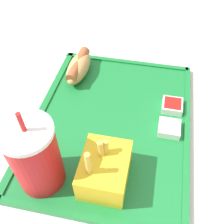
# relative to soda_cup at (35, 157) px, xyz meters

# --- Properties ---
(ground_plane) EXTENTS (8.00, 8.00, 0.00)m
(ground_plane) POSITION_rel_soda_cup_xyz_m (0.18, -0.09, -0.79)
(ground_plane) COLOR #4C4742
(dining_table) EXTENTS (1.40, 1.06, 0.71)m
(dining_table) POSITION_rel_soda_cup_xyz_m (0.18, -0.09, -0.43)
(dining_table) COLOR beige
(dining_table) RESTS_ON ground_plane
(food_tray) EXTENTS (0.43, 0.33, 0.01)m
(food_tray) POSITION_rel_soda_cup_xyz_m (0.15, -0.09, -0.07)
(food_tray) COLOR #197233
(food_tray) RESTS_ON dining_table
(soda_cup) EXTENTS (0.08, 0.08, 0.17)m
(soda_cup) POSITION_rel_soda_cup_xyz_m (0.00, 0.00, 0.00)
(soda_cup) COLOR red
(soda_cup) RESTS_ON food_tray
(hot_dog_far) EXTENTS (0.13, 0.05, 0.04)m
(hot_dog_far) POSITION_rel_soda_cup_xyz_m (0.29, 0.02, -0.05)
(hot_dog_far) COLOR tan
(hot_dog_far) RESTS_ON food_tray
(fries_carton) EXTENTS (0.10, 0.08, 0.11)m
(fries_carton) POSITION_rel_soda_cup_xyz_m (0.02, -0.11, -0.04)
(fries_carton) COLOR gold
(fries_carton) RESTS_ON food_tray
(sauce_cup_mayo) EXTENTS (0.04, 0.04, 0.02)m
(sauce_cup_mayo) POSITION_rel_soda_cup_xyz_m (0.15, -0.21, -0.06)
(sauce_cup_mayo) COLOR silver
(sauce_cup_mayo) RESTS_ON food_tray
(sauce_cup_ketchup) EXTENTS (0.04, 0.04, 0.02)m
(sauce_cup_ketchup) POSITION_rel_soda_cup_xyz_m (0.22, -0.22, -0.06)
(sauce_cup_ketchup) COLOR silver
(sauce_cup_ketchup) RESTS_ON food_tray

